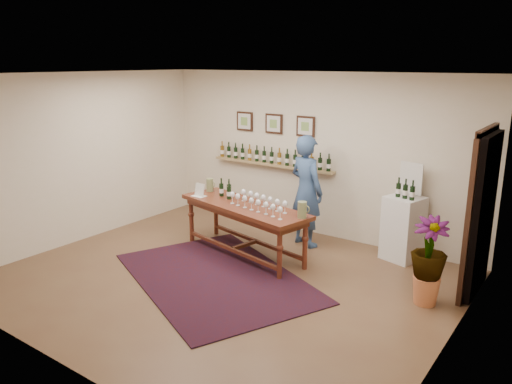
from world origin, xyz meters
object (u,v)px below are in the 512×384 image
Objects in this scene: display_pedestal at (403,228)px; potted_plant at (428,261)px; person at (306,191)px; tasting_table at (244,212)px.

display_pedestal is 1.01× the size of potted_plant.
display_pedestal is 1.61m from person.
tasting_table is 1.12m from person.
tasting_table is 2.86m from potted_plant.
display_pedestal is at bearing 121.08° from potted_plant.
person is at bearing -168.28° from display_pedestal.
person is (-2.29, 0.95, 0.35)m from potted_plant.
person reaches higher than potted_plant.
tasting_table is 2.43× the size of display_pedestal.
person is at bearing 157.50° from potted_plant.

